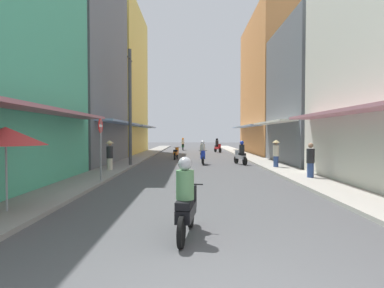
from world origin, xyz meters
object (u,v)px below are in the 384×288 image
object	(u,v)px
motorbike_blue	(201,154)
pedestrian_crossing	(275,153)
motorbike_black	(185,201)
utility_pole	(129,107)
motorbike_silver	(239,154)
pedestrian_midway	(108,154)
vendor_umbrella	(4,136)
motorbike_green	(182,145)
street_sign_no_entry	(99,141)
motorbike_red	(216,146)
motorbike_orange	(175,153)
pedestrian_far	(309,162)

from	to	relation	value
motorbike_blue	pedestrian_crossing	world-z (taller)	pedestrian_crossing
motorbike_black	utility_pole	bearing A→B (deg)	105.74
motorbike_silver	pedestrian_midway	distance (m)	8.62
pedestrian_midway	vendor_umbrella	distance (m)	8.85
motorbike_green	pedestrian_midway	distance (m)	22.96
motorbike_black	motorbike_silver	distance (m)	14.85
motorbike_blue	street_sign_no_entry	xyz separation A→B (m)	(-4.42, -8.06, 1.01)
motorbike_green	motorbike_blue	distance (m)	18.52
motorbike_green	motorbike_silver	world-z (taller)	same
motorbike_green	motorbike_black	xyz separation A→B (m)	(1.05, -33.08, 0.00)
vendor_umbrella	street_sign_no_entry	xyz separation A→B (m)	(0.82, 5.05, -0.24)
motorbike_blue	motorbike_silver	distance (m)	2.51
vendor_umbrella	motorbike_red	bearing A→B (deg)	74.53
motorbike_orange	motorbike_silver	world-z (taller)	motorbike_silver
pedestrian_crossing	pedestrian_midway	bearing A→B (deg)	-170.41
motorbike_blue	vendor_umbrella	bearing A→B (deg)	-111.82
motorbike_black	utility_pole	distance (m)	13.96
motorbike_orange	motorbike_black	size ratio (longest dim) A/B	1.00
pedestrian_far	pedestrian_crossing	world-z (taller)	pedestrian_crossing
motorbike_orange	motorbike_black	world-z (taller)	motorbike_black
pedestrian_crossing	pedestrian_far	bearing A→B (deg)	-85.79
motorbike_blue	street_sign_no_entry	world-z (taller)	street_sign_no_entry
motorbike_red	motorbike_black	world-z (taller)	same
pedestrian_crossing	motorbike_orange	bearing A→B (deg)	131.29
pedestrian_far	vendor_umbrella	xyz separation A→B (m)	(-9.71, -5.97, 1.15)
motorbike_green	pedestrian_midway	size ratio (longest dim) A/B	1.07
motorbike_blue	motorbike_black	size ratio (longest dim) A/B	1.00
pedestrian_far	street_sign_no_entry	size ratio (longest dim) A/B	0.61
motorbike_black	motorbike_green	bearing A→B (deg)	91.81
motorbike_red	motorbike_black	distance (m)	28.26
utility_pole	street_sign_no_entry	bearing A→B (deg)	-89.12
pedestrian_far	street_sign_no_entry	bearing A→B (deg)	-174.04
motorbike_blue	utility_pole	distance (m)	5.63
motorbike_red	pedestrian_far	distance (m)	20.72
pedestrian_crossing	motorbike_silver	bearing A→B (deg)	122.48
motorbike_orange	motorbike_red	distance (m)	10.09
motorbike_green	pedestrian_far	distance (m)	26.33
pedestrian_midway	pedestrian_crossing	bearing A→B (deg)	9.59
pedestrian_midway	vendor_umbrella	bearing A→B (deg)	-91.24
pedestrian_midway	utility_pole	xyz separation A→B (m)	(0.53, 2.79, 2.73)
motorbike_green	pedestrian_crossing	bearing A→B (deg)	-74.15
pedestrian_far	pedestrian_midway	xyz separation A→B (m)	(-9.52, 2.82, 0.14)
vendor_umbrella	street_sign_no_entry	bearing A→B (deg)	80.74
motorbike_green	motorbike_orange	distance (m)	14.19
street_sign_no_entry	pedestrian_midway	bearing A→B (deg)	99.58
motorbike_silver	utility_pole	distance (m)	7.75
motorbike_green	vendor_umbrella	bearing A→B (deg)	-96.11
street_sign_no_entry	motorbike_red	bearing A→B (deg)	73.12
motorbike_silver	pedestrian_crossing	distance (m)	3.07
motorbike_red	street_sign_no_entry	xyz separation A→B (m)	(-6.53, -21.52, 1.01)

